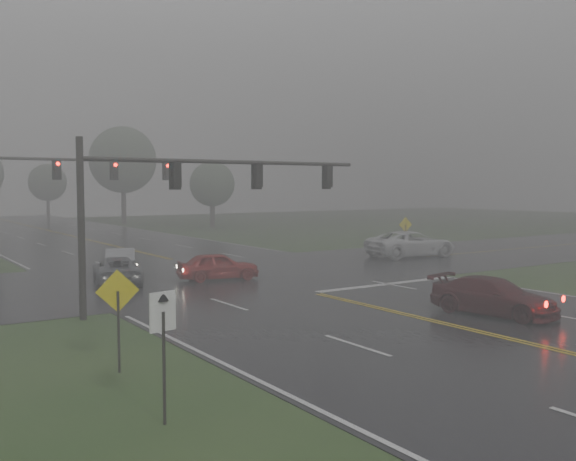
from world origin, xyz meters
TOP-DOWN VIEW (x-y plane):
  - main_road at (0.00, 20.00)m, footprint 18.00×160.00m
  - cross_street at (0.00, 22.00)m, footprint 120.00×14.00m
  - stop_bar at (4.50, 14.40)m, footprint 8.50×0.50m
  - sedan_maroon at (2.67, 6.70)m, footprint 2.87×5.04m
  - sedan_red at (-1.68, 20.29)m, footprint 4.39×2.53m
  - sedan_silver at (-5.07, 25.19)m, footprint 2.90×4.61m
  - car_grey at (-6.31, 22.12)m, footprint 3.25×5.05m
  - pickup_white at (14.06, 22.51)m, footprint 6.54×3.61m
  - signal_gantry_near at (-6.36, 14.40)m, footprint 12.38×0.29m
  - signal_gantry_far at (-6.55, 31.70)m, footprint 12.01×0.37m
  - sign_diamond_west at (-11.33, 7.33)m, footprint 1.10×0.19m
  - sign_arrow_white at (-11.79, 3.29)m, footprint 0.60×0.16m
  - sign_diamond_east at (15.42, 24.45)m, footprint 1.07×0.22m
  - tree_ne_a at (10.70, 69.24)m, footprint 8.26×8.26m
  - tree_e_near at (16.97, 57.39)m, footprint 5.16×5.16m
  - tree_n_far at (6.26, 88.98)m, footprint 5.45×5.45m

SIDE VIEW (x-z plane):
  - main_road at x=0.00m, z-range -0.01..0.01m
  - cross_street at x=0.00m, z-range -0.01..0.01m
  - stop_bar at x=4.50m, z-range 0.00..0.00m
  - sedan_maroon at x=2.67m, z-range -0.69..0.69m
  - sedan_red at x=-1.68m, z-range -0.70..0.70m
  - sedan_silver at x=-5.07m, z-range -0.72..0.72m
  - car_grey at x=-6.31m, z-range -0.65..0.65m
  - pickup_white at x=14.06m, z-range -0.87..0.87m
  - sign_diamond_east at x=15.42m, z-range 0.45..3.03m
  - sign_diamond_west at x=-11.33m, z-range 0.46..3.13m
  - sign_arrow_white at x=-11.79m, z-range 0.54..3.23m
  - signal_gantry_near at x=-6.36m, z-range 1.34..7.87m
  - tree_e_near at x=16.97m, z-range 1.19..8.77m
  - signal_gantry_far at x=-6.55m, z-range 1.44..8.70m
  - tree_n_far at x=6.26m, z-range 1.26..9.26m
  - tree_ne_a at x=10.70m, z-range 1.92..14.06m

